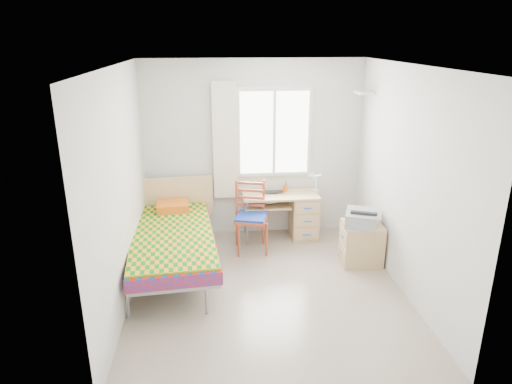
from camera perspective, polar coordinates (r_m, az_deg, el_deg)
The scene contains 17 objects.
floor at distance 5.61m, azimuth 1.41°, elevation -12.06°, with size 3.50×3.50×0.00m, color #BCAD93.
ceiling at distance 4.81m, azimuth 1.66°, elevation 15.52°, with size 3.50×3.50×0.00m, color white.
wall_back at distance 6.73m, azimuth -0.31°, elevation 5.32°, with size 3.20×3.20×0.00m, color silver.
wall_left at distance 5.12m, azimuth -16.53°, elevation 0.09°, with size 3.50×3.50×0.00m, color silver.
wall_right at distance 5.49m, azimuth 18.35°, elevation 1.14°, with size 3.50×3.50×0.00m, color silver.
window at distance 6.69m, azimuth 2.29°, elevation 7.40°, with size 1.10×0.04×1.30m.
curtain at distance 6.61m, azimuth -3.90°, elevation 6.34°, with size 0.35×0.05×1.70m, color white.
floating_shelf at distance 6.55m, azimuth 13.36°, elevation 11.99°, with size 0.20×0.32×0.03m, color white.
bed at distance 5.94m, azimuth -10.32°, elevation -5.51°, with size 1.21×2.27×0.95m.
desk at distance 6.84m, azimuth 5.42°, elevation -2.66°, with size 1.11×0.51×0.69m.
chair at distance 6.36m, azimuth -0.56°, elevation -2.58°, with size 0.52×0.52×0.99m.
cabinet at distance 6.25m, azimuth 13.00°, elevation -6.26°, with size 0.54×0.49×0.56m.
printer at distance 6.08m, azimuth 12.97°, elevation -3.14°, with size 0.51×0.54×0.19m.
laptop at distance 6.69m, azimuth 2.11°, elevation -0.12°, with size 0.32×0.21×0.03m, color black.
pen_cup at distance 6.80m, azimuth 3.70°, elevation 0.47°, with size 0.08×0.08×0.09m, color orange.
task_lamp at distance 6.66m, azimuth 7.29°, elevation 1.52°, with size 0.21×0.30×0.35m.
book at distance 6.70m, azimuth 1.05°, elevation -1.12°, with size 0.16×0.22×0.02m, color gray.
Camera 1 is at (-0.60, -4.77, 2.89)m, focal length 32.00 mm.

